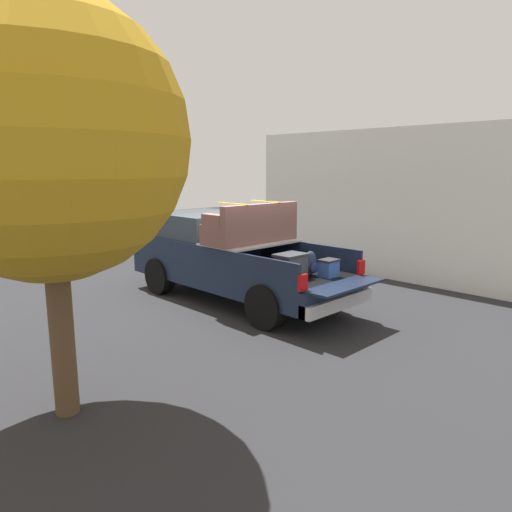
% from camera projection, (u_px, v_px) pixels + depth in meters
% --- Properties ---
extents(ground_plane, '(40.00, 40.00, 0.00)m').
position_uv_depth(ground_plane, '(237.00, 301.00, 10.55)').
color(ground_plane, '#262628').
extents(pickup_truck, '(6.05, 2.09, 2.23)m').
position_uv_depth(pickup_truck, '(226.00, 256.00, 10.63)').
color(pickup_truck, '#162138').
rests_on(pickup_truck, ground_plane).
extents(building_facade, '(8.27, 0.36, 3.96)m').
position_uv_depth(building_facade, '(380.00, 204.00, 12.64)').
color(building_facade, white).
rests_on(building_facade, ground_plane).
extents(tree_background, '(3.18, 3.18, 4.84)m').
position_uv_depth(tree_background, '(46.00, 140.00, 5.14)').
color(tree_background, brown).
rests_on(tree_background, ground_plane).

